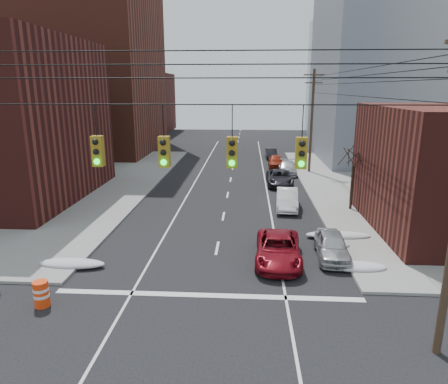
# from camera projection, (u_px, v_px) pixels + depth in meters

# --- Properties ---
(building_brick_tall) EXTENTS (24.00, 20.00, 30.00)m
(building_brick_tall) POSITION_uv_depth(u_px,v_px,m) (65.00, 44.00, 55.70)
(building_brick_tall) COLOR maroon
(building_brick_tall) RESTS_ON ground
(building_brick_far) EXTENTS (22.00, 18.00, 12.00)m
(building_brick_far) POSITION_uv_depth(u_px,v_px,m) (116.00, 103.00, 83.20)
(building_brick_far) COLOR #4A1A16
(building_brick_far) RESTS_ON ground
(building_office) EXTENTS (22.00, 20.00, 25.00)m
(building_office) POSITION_uv_depth(u_px,v_px,m) (412.00, 60.00, 49.81)
(building_office) COLOR gray
(building_office) RESTS_ON ground
(building_glass) EXTENTS (20.00, 18.00, 22.00)m
(building_glass) POSITION_uv_depth(u_px,v_px,m) (367.00, 77.00, 75.18)
(building_glass) COLOR gray
(building_glass) RESTS_ON ground
(utility_pole_far) EXTENTS (2.20, 0.28, 11.00)m
(utility_pole_far) POSITION_uv_depth(u_px,v_px,m) (312.00, 120.00, 42.64)
(utility_pole_far) COLOR #473323
(utility_pole_far) RESTS_ON ground
(traffic_signals) EXTENTS (17.00, 0.42, 2.02)m
(traffic_signals) POSITION_uv_depth(u_px,v_px,m) (198.00, 150.00, 12.81)
(traffic_signals) COLOR black
(traffic_signals) RESTS_ON ground
(bare_tree) EXTENTS (2.09, 2.20, 4.93)m
(bare_tree) POSITION_uv_depth(u_px,v_px,m) (352.00, 181.00, 29.94)
(bare_tree) COLOR black
(bare_tree) RESTS_ON ground
(snow_nw) EXTENTS (3.50, 1.08, 0.42)m
(snow_nw) POSITION_uv_depth(u_px,v_px,m) (72.00, 263.00, 20.83)
(snow_nw) COLOR silver
(snow_nw) RESTS_ON ground
(snow_ne) EXTENTS (3.00, 1.08, 0.42)m
(snow_ne) POSITION_uv_depth(u_px,v_px,m) (357.00, 267.00, 20.46)
(snow_ne) COLOR silver
(snow_ne) RESTS_ON ground
(snow_east_far) EXTENTS (4.00, 1.08, 0.42)m
(snow_east_far) POSITION_uv_depth(u_px,v_px,m) (338.00, 235.00, 24.81)
(snow_east_far) COLOR silver
(snow_east_far) RESTS_ON ground
(red_pickup) EXTENTS (2.65, 5.29, 1.44)m
(red_pickup) POSITION_uv_depth(u_px,v_px,m) (278.00, 249.00, 21.40)
(red_pickup) COLOR maroon
(red_pickup) RESTS_ON ground
(parked_car_a) EXTENTS (1.90, 4.26, 1.42)m
(parked_car_a) POSITION_uv_depth(u_px,v_px,m) (332.00, 246.00, 21.87)
(parked_car_a) COLOR #B2B2B7
(parked_car_a) RESTS_ON ground
(parked_car_b) EXTENTS (1.94, 4.69, 1.51)m
(parked_car_b) POSITION_uv_depth(u_px,v_px,m) (287.00, 199.00, 30.85)
(parked_car_b) COLOR white
(parked_car_b) RESTS_ON ground
(parked_car_c) EXTENTS (2.39, 5.17, 1.44)m
(parked_car_c) POSITION_uv_depth(u_px,v_px,m) (280.00, 178.00, 38.29)
(parked_car_c) COLOR black
(parked_car_c) RESTS_ON ground
(parked_car_d) EXTENTS (2.23, 4.83, 1.37)m
(parked_car_d) POSITION_uv_depth(u_px,v_px,m) (287.00, 168.00, 43.18)
(parked_car_d) COLOR #B3B3B8
(parked_car_d) RESTS_ON ground
(parked_car_e) EXTENTS (1.87, 4.41, 1.49)m
(parked_car_e) POSITION_uv_depth(u_px,v_px,m) (276.00, 161.00, 46.72)
(parked_car_e) COLOR maroon
(parked_car_e) RESTS_ON ground
(parked_car_f) EXTENTS (1.52, 4.05, 1.32)m
(parked_car_f) POSITION_uv_depth(u_px,v_px,m) (271.00, 154.00, 52.76)
(parked_car_f) COLOR black
(parked_car_f) RESTS_ON ground
(lot_car_a) EXTENTS (4.39, 2.43, 1.37)m
(lot_car_a) POSITION_uv_depth(u_px,v_px,m) (69.00, 182.00, 36.12)
(lot_car_a) COLOR white
(lot_car_a) RESTS_ON sidewalk_nw
(lot_car_b) EXTENTS (4.76, 2.49, 1.28)m
(lot_car_b) POSITION_uv_depth(u_px,v_px,m) (64.00, 184.00, 35.69)
(lot_car_b) COLOR #A0A0A5
(lot_car_b) RESTS_ON sidewalk_nw
(lot_car_c) EXTENTS (4.60, 3.37, 1.24)m
(lot_car_c) POSITION_uv_depth(u_px,v_px,m) (26.00, 179.00, 37.47)
(lot_car_c) COLOR black
(lot_car_c) RESTS_ON sidewalk_nw
(lot_car_d) EXTENTS (4.95, 3.07, 1.57)m
(lot_car_d) POSITION_uv_depth(u_px,v_px,m) (59.00, 168.00, 41.60)
(lot_car_d) COLOR silver
(lot_car_d) RESTS_ON sidewalk_nw
(construction_barrel) EXTENTS (0.69, 0.69, 1.15)m
(construction_barrel) POSITION_uv_depth(u_px,v_px,m) (41.00, 294.00, 17.03)
(construction_barrel) COLOR #FF3D0D
(construction_barrel) RESTS_ON ground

